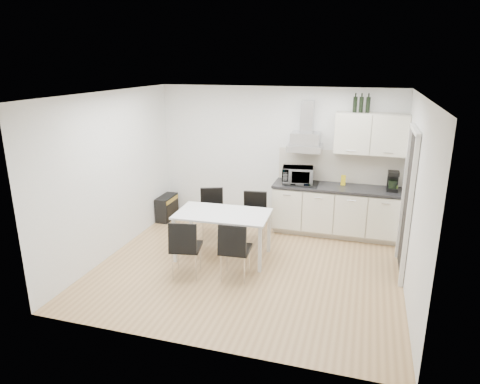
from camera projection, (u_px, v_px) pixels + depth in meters
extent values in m
plane|color=tan|center=(248.00, 267.00, 6.56)|extent=(4.50, 4.50, 0.00)
cube|color=white|center=(277.00, 157.00, 8.01)|extent=(4.50, 0.10, 2.60)
cube|color=white|center=(195.00, 239.00, 4.34)|extent=(4.50, 0.10, 2.60)
cube|color=white|center=(112.00, 175.00, 6.79)|extent=(0.10, 4.00, 2.60)
cube|color=white|center=(415.00, 200.00, 5.56)|extent=(0.10, 4.00, 2.60)
plane|color=white|center=(249.00, 94.00, 5.79)|extent=(4.50, 4.50, 0.00)
cube|color=white|center=(406.00, 205.00, 6.15)|extent=(0.08, 1.04, 2.10)
cube|color=beige|center=(334.00, 231.00, 7.82)|extent=(2.16, 0.52, 0.10)
cube|color=beige|center=(335.00, 210.00, 7.66)|extent=(2.20, 0.60, 0.76)
cube|color=#28282B|center=(337.00, 187.00, 7.53)|extent=(2.22, 0.64, 0.04)
cube|color=beige|center=(339.00, 166.00, 7.71)|extent=(2.20, 0.02, 0.58)
cube|color=beige|center=(371.00, 134.00, 7.23)|extent=(1.20, 0.35, 0.70)
cube|color=silver|center=(305.00, 143.00, 7.55)|extent=(0.60, 0.46, 0.30)
cube|color=silver|center=(307.00, 116.00, 7.52)|extent=(0.22, 0.20, 0.55)
imported|color=silver|center=(298.00, 173.00, 7.65)|extent=(0.58, 0.37, 0.37)
cube|color=yellow|center=(343.00, 180.00, 7.57)|extent=(0.08, 0.04, 0.18)
cylinder|color=brown|center=(393.00, 188.00, 7.21)|extent=(0.04, 0.04, 0.11)
cylinder|color=#4C6626|center=(397.00, 188.00, 7.20)|extent=(0.04, 0.04, 0.11)
cylinder|color=black|center=(355.00, 103.00, 7.17)|extent=(0.07, 0.07, 0.32)
cylinder|color=black|center=(361.00, 103.00, 7.14)|extent=(0.07, 0.07, 0.32)
cylinder|color=black|center=(368.00, 103.00, 7.11)|extent=(0.07, 0.07, 0.32)
cube|color=white|center=(223.00, 214.00, 6.70)|extent=(1.49, 0.89, 0.03)
cube|color=white|center=(174.00, 241.00, 6.64)|extent=(0.05, 0.05, 0.72)
cube|color=white|center=(260.00, 250.00, 6.32)|extent=(0.05, 0.05, 0.72)
cube|color=white|center=(191.00, 224.00, 7.31)|extent=(0.05, 0.05, 0.72)
cube|color=white|center=(269.00, 231.00, 6.99)|extent=(0.05, 0.05, 0.72)
cube|color=black|center=(167.00, 208.00, 8.50)|extent=(0.24, 0.58, 0.48)
cube|color=gold|center=(172.00, 200.00, 8.41)|extent=(0.01, 0.52, 0.08)
cube|color=black|center=(210.00, 210.00, 8.62)|extent=(0.20, 0.18, 0.29)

